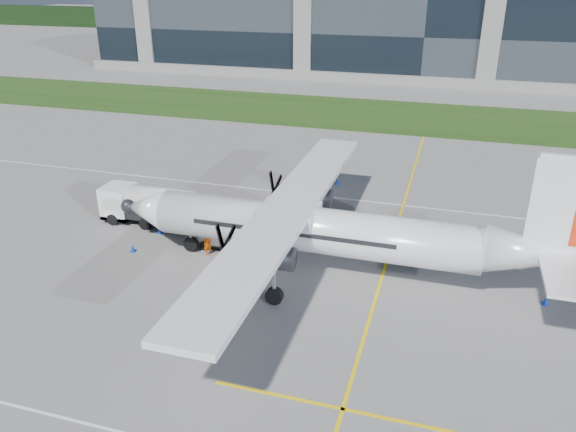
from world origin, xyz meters
The scene contains 13 objects.
ground centered at (0.00, 40.00, 0.00)m, with size 400.00×400.00×0.00m, color #64625F.
grass_strip centered at (0.00, 48.00, 0.02)m, with size 400.00×18.00×0.04m, color #1F3B10.
terminal_building centered at (0.00, 80.00, 7.50)m, with size 120.00×20.00×15.00m, color black.
tree_line centered at (0.00, 140.00, 3.00)m, with size 400.00×6.00×6.00m, color black.
yellow_taxiway_centerline centered at (3.00, 10.00, 0.01)m, with size 0.20×70.00×0.01m, color yellow.
turboprop_aircraft centered at (-0.37, 5.73, 4.46)m, with size 28.70×29.76×8.93m, color white, non-canonical shape.
fuel_tanker_truck centered at (-15.40, 9.00, 1.45)m, with size 7.74×2.52×2.90m, color white, non-canonical shape.
baggage_tug centered at (-8.19, 7.02, 0.96)m, with size 3.19×1.92×1.92m, color silver, non-canonical shape.
ground_crew_person centered at (-8.62, 5.56, 0.93)m, with size 0.76×0.54×1.86m, color #F25907.
safety_cone_nose_port centered at (-13.73, 4.50, 0.25)m, with size 0.36×0.36×0.50m, color #0A37B9.
safety_cone_tail centered at (12.40, 5.59, 0.25)m, with size 0.36×0.36×0.50m, color #0A37B9.
safety_cone_stbdwing centered at (-3.21, 21.23, 0.25)m, with size 0.36×0.36×0.50m, color #0A37B9.
safety_cone_nose_stbd centered at (-13.39, 7.62, 0.25)m, with size 0.36×0.36×0.50m, color #0A37B9.
Camera 1 is at (6.21, -24.87, 17.70)m, focal length 35.00 mm.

